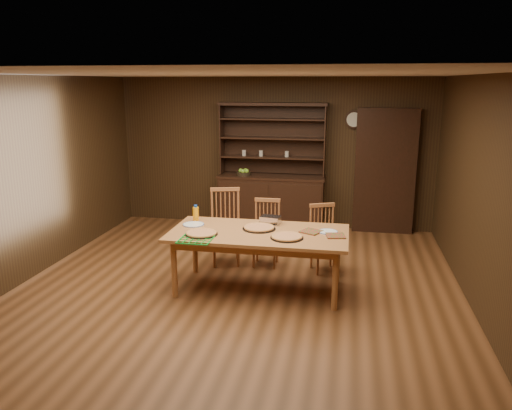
% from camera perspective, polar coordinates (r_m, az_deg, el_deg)
% --- Properties ---
extents(floor, '(6.00, 6.00, 0.00)m').
position_cam_1_polar(floor, '(6.29, -2.22, -9.66)').
color(floor, brown).
rests_on(floor, ground).
extents(room_shell, '(6.00, 6.00, 6.00)m').
position_cam_1_polar(room_shell, '(5.84, -2.37, 4.68)').
color(room_shell, silver).
rests_on(room_shell, floor).
extents(china_hutch, '(1.84, 0.52, 2.17)m').
position_cam_1_polar(china_hutch, '(8.69, 1.78, 1.15)').
color(china_hutch, black).
rests_on(china_hutch, floor).
extents(doorway, '(1.00, 0.18, 2.10)m').
position_cam_1_polar(doorway, '(8.66, 14.51, 3.74)').
color(doorway, black).
rests_on(doorway, floor).
extents(wall_clock, '(0.30, 0.05, 0.30)m').
position_cam_1_polar(wall_clock, '(8.59, 11.12, 9.56)').
color(wall_clock, black).
rests_on(wall_clock, room_shell).
extents(dining_table, '(2.15, 1.07, 0.75)m').
position_cam_1_polar(dining_table, '(6.06, 0.31, -3.69)').
color(dining_table, '#AC653B').
rests_on(dining_table, floor).
extents(chair_left, '(0.53, 0.52, 1.06)m').
position_cam_1_polar(chair_left, '(7.07, -3.50, -2.13)').
color(chair_left, '#AE6C3B').
rests_on(chair_left, floor).
extents(chair_center, '(0.38, 0.36, 0.93)m').
position_cam_1_polar(chair_center, '(6.99, 1.20, -2.91)').
color(chair_center, '#AE6C3B').
rests_on(chair_center, floor).
extents(chair_right, '(0.48, 0.47, 0.91)m').
position_cam_1_polar(chair_right, '(6.85, 7.72, -3.49)').
color(chair_right, '#AE6C3B').
rests_on(chair_right, floor).
extents(pizza_left, '(0.39, 0.39, 0.04)m').
position_cam_1_polar(pizza_left, '(5.95, -6.26, -3.23)').
color(pizza_left, black).
rests_on(pizza_left, dining_table).
extents(pizza_right, '(0.39, 0.39, 0.04)m').
position_cam_1_polar(pizza_right, '(5.80, 3.55, -3.64)').
color(pizza_right, black).
rests_on(pizza_right, dining_table).
extents(pizza_center, '(0.41, 0.41, 0.04)m').
position_cam_1_polar(pizza_center, '(6.14, 0.35, -2.60)').
color(pizza_center, black).
rests_on(pizza_center, dining_table).
extents(cooling_rack, '(0.36, 0.36, 0.02)m').
position_cam_1_polar(cooling_rack, '(5.78, -6.89, -3.88)').
color(cooling_rack, '#0B9324').
rests_on(cooling_rack, dining_table).
extents(plate_left, '(0.27, 0.27, 0.02)m').
position_cam_1_polar(plate_left, '(6.36, -7.16, -2.21)').
color(plate_left, white).
rests_on(plate_left, dining_table).
extents(plate_right, '(0.24, 0.24, 0.02)m').
position_cam_1_polar(plate_right, '(6.07, 8.20, -3.03)').
color(plate_right, white).
rests_on(plate_right, dining_table).
extents(foil_dish, '(0.27, 0.22, 0.10)m').
position_cam_1_polar(foil_dish, '(6.37, 1.68, -1.71)').
color(foil_dish, white).
rests_on(foil_dish, dining_table).
extents(juice_bottle, '(0.08, 0.08, 0.21)m').
position_cam_1_polar(juice_bottle, '(6.54, -6.90, -0.97)').
color(juice_bottle, '#FFA00D').
rests_on(juice_bottle, dining_table).
extents(pot_holder_a, '(0.25, 0.25, 0.02)m').
position_cam_1_polar(pot_holder_a, '(5.93, 9.07, -3.49)').
color(pot_holder_a, '#B01424').
rests_on(pot_holder_a, dining_table).
extents(pot_holder_b, '(0.30, 0.30, 0.02)m').
position_cam_1_polar(pot_holder_b, '(6.05, 6.32, -3.03)').
color(pot_holder_b, '#B01424').
rests_on(pot_holder_b, dining_table).
extents(fruit_bowl, '(0.25, 0.25, 0.12)m').
position_cam_1_polar(fruit_bowl, '(8.63, -1.42, 3.71)').
color(fruit_bowl, black).
rests_on(fruit_bowl, china_hutch).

